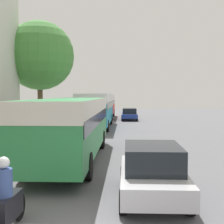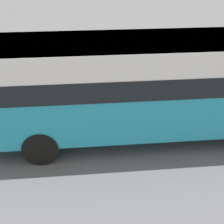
{
  "view_description": "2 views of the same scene",
  "coord_description": "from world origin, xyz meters",
  "px_view_note": "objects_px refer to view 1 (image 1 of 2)",
  "views": [
    {
      "loc": [
        0.78,
        -5.56,
        3.04
      ],
      "look_at": [
        -0.54,
        24.32,
        1.36
      ],
      "focal_mm": 50.0,
      "sensor_mm": 36.0,
      "label": 1
    },
    {
      "loc": [
        6.5,
        20.84,
        5.45
      ],
      "look_at": [
        0.48,
        21.46,
        2.18
      ],
      "focal_mm": 50.0,
      "sensor_mm": 36.0,
      "label": 2
    }
  ],
  "objects_px": {
    "bus_following": "(97,106)",
    "car_far_curb": "(152,171)",
    "pedestrian_near_curb": "(84,108)",
    "bus_third_in_line": "(104,103)",
    "motorcycle_behind_lead": "(5,204)",
    "bus_lead": "(72,120)",
    "car_crossing": "(129,114)"
  },
  "relations": [
    {
      "from": "bus_following",
      "to": "motorcycle_behind_lead",
      "type": "bearing_deg",
      "value": -89.73
    },
    {
      "from": "bus_third_in_line",
      "to": "motorcycle_behind_lead",
      "type": "height_order",
      "value": "bus_third_in_line"
    },
    {
      "from": "pedestrian_near_curb",
      "to": "car_far_curb",
      "type": "bearing_deg",
      "value": -79.49
    },
    {
      "from": "bus_lead",
      "to": "car_crossing",
      "type": "xyz_separation_m",
      "value": [
        2.9,
        22.87,
        -1.12
      ]
    },
    {
      "from": "bus_lead",
      "to": "car_far_curb",
      "type": "relative_size",
      "value": 2.67
    },
    {
      "from": "pedestrian_near_curb",
      "to": "bus_third_in_line",
      "type": "bearing_deg",
      "value": -65.09
    },
    {
      "from": "bus_following",
      "to": "car_far_curb",
      "type": "bearing_deg",
      "value": -79.88
    },
    {
      "from": "bus_following",
      "to": "pedestrian_near_curb",
      "type": "height_order",
      "value": "bus_following"
    },
    {
      "from": "bus_lead",
      "to": "pedestrian_near_curb",
      "type": "distance_m",
      "value": 33.75
    },
    {
      "from": "bus_lead",
      "to": "bus_following",
      "type": "height_order",
      "value": "bus_following"
    },
    {
      "from": "bus_following",
      "to": "pedestrian_near_curb",
      "type": "relative_size",
      "value": 6.77
    },
    {
      "from": "bus_lead",
      "to": "bus_third_in_line",
      "type": "distance_m",
      "value": 25.84
    },
    {
      "from": "motorcycle_behind_lead",
      "to": "bus_following",
      "type": "bearing_deg",
      "value": 90.27
    },
    {
      "from": "car_far_curb",
      "to": "pedestrian_near_curb",
      "type": "xyz_separation_m",
      "value": [
        -7.17,
        38.63,
        0.13
      ]
    },
    {
      "from": "bus_third_in_line",
      "to": "car_crossing",
      "type": "xyz_separation_m",
      "value": [
        3.26,
        -2.97,
        -1.18
      ]
    },
    {
      "from": "motorcycle_behind_lead",
      "to": "pedestrian_near_curb",
      "type": "relative_size",
      "value": 1.43
    },
    {
      "from": "car_crossing",
      "to": "car_far_curb",
      "type": "bearing_deg",
      "value": -89.28
    },
    {
      "from": "bus_lead",
      "to": "car_crossing",
      "type": "relative_size",
      "value": 2.36
    },
    {
      "from": "bus_lead",
      "to": "bus_following",
      "type": "distance_m",
      "value": 14.31
    },
    {
      "from": "car_far_curb",
      "to": "bus_following",
      "type": "bearing_deg",
      "value": 100.12
    },
    {
      "from": "bus_following",
      "to": "motorcycle_behind_lead",
      "type": "relative_size",
      "value": 4.74
    },
    {
      "from": "bus_third_in_line",
      "to": "motorcycle_behind_lead",
      "type": "relative_size",
      "value": 4.18
    },
    {
      "from": "bus_following",
      "to": "car_far_curb",
      "type": "height_order",
      "value": "bus_following"
    },
    {
      "from": "car_crossing",
      "to": "pedestrian_near_curb",
      "type": "relative_size",
      "value": 2.88
    },
    {
      "from": "bus_third_in_line",
      "to": "car_crossing",
      "type": "relative_size",
      "value": 2.07
    },
    {
      "from": "motorcycle_behind_lead",
      "to": "pedestrian_near_curb",
      "type": "bearing_deg",
      "value": 95.28
    },
    {
      "from": "motorcycle_behind_lead",
      "to": "pedestrian_near_curb",
      "type": "distance_m",
      "value": 41.35
    },
    {
      "from": "motorcycle_behind_lead",
      "to": "car_far_curb",
      "type": "bearing_deg",
      "value": 37.12
    },
    {
      "from": "bus_lead",
      "to": "bus_third_in_line",
      "type": "bearing_deg",
      "value": 90.79
    },
    {
      "from": "bus_lead",
      "to": "bus_third_in_line",
      "type": "xyz_separation_m",
      "value": [
        -0.36,
        25.84,
        0.06
      ]
    },
    {
      "from": "car_crossing",
      "to": "car_far_curb",
      "type": "relative_size",
      "value": 1.13
    },
    {
      "from": "car_crossing",
      "to": "car_far_curb",
      "type": "distance_m",
      "value": 28.0
    }
  ]
}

